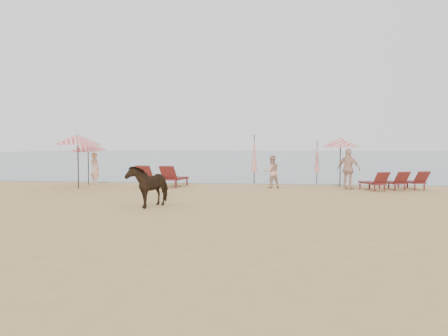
{
  "coord_description": "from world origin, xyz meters",
  "views": [
    {
      "loc": [
        2.33,
        -12.7,
        2.04
      ],
      "look_at": [
        0.0,
        5.0,
        1.1
      ],
      "focal_mm": 35.0,
      "sensor_mm": 36.0,
      "label": 1
    }
  ],
  "objects_px": {
    "umbrella_open_left_a": "(78,140)",
    "umbrella_open_left_b": "(88,146)",
    "umbrella_closed_left": "(254,154)",
    "lounger_cluster_right": "(395,181)",
    "beachgoer_right_a": "(272,172)",
    "umbrella_closed_right": "(317,157)",
    "beachgoer_right_b": "(349,169)",
    "cow": "(149,186)",
    "umbrella_open_right": "(340,143)",
    "beachgoer_left": "(95,169)",
    "lounger_cluster_left": "(162,177)"
  },
  "relations": [
    {
      "from": "umbrella_open_left_a",
      "to": "umbrella_open_left_b",
      "type": "height_order",
      "value": "umbrella_open_left_a"
    },
    {
      "from": "umbrella_open_left_b",
      "to": "umbrella_closed_left",
      "type": "height_order",
      "value": "umbrella_closed_left"
    },
    {
      "from": "lounger_cluster_right",
      "to": "beachgoer_right_a",
      "type": "height_order",
      "value": "beachgoer_right_a"
    },
    {
      "from": "umbrella_closed_right",
      "to": "umbrella_open_left_a",
      "type": "bearing_deg",
      "value": -158.38
    },
    {
      "from": "lounger_cluster_right",
      "to": "umbrella_open_left_b",
      "type": "bearing_deg",
      "value": 154.86
    },
    {
      "from": "lounger_cluster_right",
      "to": "umbrella_open_left_a",
      "type": "relative_size",
      "value": 1.21
    },
    {
      "from": "beachgoer_right_b",
      "to": "beachgoer_right_a",
      "type": "bearing_deg",
      "value": 29.79
    },
    {
      "from": "umbrella_open_left_a",
      "to": "cow",
      "type": "height_order",
      "value": "umbrella_open_left_a"
    },
    {
      "from": "umbrella_open_right",
      "to": "umbrella_closed_left",
      "type": "relative_size",
      "value": 0.93
    },
    {
      "from": "lounger_cluster_right",
      "to": "beachgoer_left",
      "type": "height_order",
      "value": "beachgoer_left"
    },
    {
      "from": "cow",
      "to": "beachgoer_right_a",
      "type": "height_order",
      "value": "beachgoer_right_a"
    },
    {
      "from": "lounger_cluster_left",
      "to": "beachgoer_right_a",
      "type": "height_order",
      "value": "beachgoer_right_a"
    },
    {
      "from": "beachgoer_right_b",
      "to": "cow",
      "type": "bearing_deg",
      "value": 74.02
    },
    {
      "from": "lounger_cluster_right",
      "to": "beachgoer_right_b",
      "type": "bearing_deg",
      "value": 157.66
    },
    {
      "from": "beachgoer_right_b",
      "to": "lounger_cluster_right",
      "type": "bearing_deg",
      "value": -147.8
    },
    {
      "from": "cow",
      "to": "lounger_cluster_left",
      "type": "bearing_deg",
      "value": 121.11
    },
    {
      "from": "umbrella_closed_left",
      "to": "cow",
      "type": "height_order",
      "value": "umbrella_closed_left"
    },
    {
      "from": "umbrella_open_left_b",
      "to": "beachgoer_right_a",
      "type": "xyz_separation_m",
      "value": [
        9.44,
        -0.64,
        -1.22
      ]
    },
    {
      "from": "umbrella_open_right",
      "to": "beachgoer_left",
      "type": "bearing_deg",
      "value": 164.67
    },
    {
      "from": "umbrella_open_left_b",
      "to": "umbrella_closed_left",
      "type": "xyz_separation_m",
      "value": [
        8.46,
        1.68,
        -0.4
      ]
    },
    {
      "from": "lounger_cluster_left",
      "to": "umbrella_open_right",
      "type": "relative_size",
      "value": 0.96
    },
    {
      "from": "umbrella_closed_right",
      "to": "cow",
      "type": "height_order",
      "value": "umbrella_closed_right"
    },
    {
      "from": "umbrella_open_left_a",
      "to": "lounger_cluster_right",
      "type": "bearing_deg",
      "value": 17.87
    },
    {
      "from": "umbrella_open_left_b",
      "to": "umbrella_open_right",
      "type": "height_order",
      "value": "umbrella_open_right"
    },
    {
      "from": "lounger_cluster_right",
      "to": "beachgoer_left",
      "type": "relative_size",
      "value": 1.85
    },
    {
      "from": "cow",
      "to": "umbrella_open_left_a",
      "type": "bearing_deg",
      "value": 152.54
    },
    {
      "from": "lounger_cluster_left",
      "to": "beachgoer_right_b",
      "type": "relative_size",
      "value": 1.23
    },
    {
      "from": "beachgoer_left",
      "to": "beachgoer_right_a",
      "type": "bearing_deg",
      "value": -149.51
    },
    {
      "from": "beachgoer_right_b",
      "to": "umbrella_open_left_b",
      "type": "bearing_deg",
      "value": 28.96
    },
    {
      "from": "lounger_cluster_left",
      "to": "beachgoer_right_b",
      "type": "height_order",
      "value": "beachgoer_right_b"
    },
    {
      "from": "umbrella_open_left_b",
      "to": "beachgoer_left",
      "type": "height_order",
      "value": "umbrella_open_left_b"
    },
    {
      "from": "cow",
      "to": "beachgoer_right_a",
      "type": "distance_m",
      "value": 7.8
    },
    {
      "from": "lounger_cluster_right",
      "to": "umbrella_open_left_b",
      "type": "distance_m",
      "value": 15.11
    },
    {
      "from": "umbrella_open_right",
      "to": "umbrella_open_left_a",
      "type": "bearing_deg",
      "value": 173.75
    },
    {
      "from": "lounger_cluster_right",
      "to": "umbrella_closed_left",
      "type": "xyz_separation_m",
      "value": [
        -6.54,
        2.49,
        1.18
      ]
    },
    {
      "from": "umbrella_open_left_a",
      "to": "umbrella_closed_left",
      "type": "xyz_separation_m",
      "value": [
        8.03,
        3.7,
        -0.69
      ]
    },
    {
      "from": "beachgoer_left",
      "to": "beachgoer_right_a",
      "type": "relative_size",
      "value": 1.07
    },
    {
      "from": "umbrella_open_right",
      "to": "lounger_cluster_left",
      "type": "bearing_deg",
      "value": 169.86
    },
    {
      "from": "umbrella_open_right",
      "to": "umbrella_open_left_b",
      "type": "bearing_deg",
      "value": 164.43
    },
    {
      "from": "umbrella_closed_left",
      "to": "umbrella_closed_right",
      "type": "xyz_separation_m",
      "value": [
        3.32,
        0.8,
        -0.19
      ]
    },
    {
      "from": "beachgoer_left",
      "to": "lounger_cluster_right",
      "type": "bearing_deg",
      "value": -148.76
    },
    {
      "from": "umbrella_open_left_a",
      "to": "beachgoer_left",
      "type": "distance_m",
      "value": 2.47
    },
    {
      "from": "umbrella_open_right",
      "to": "umbrella_closed_right",
      "type": "relative_size",
      "value": 1.05
    },
    {
      "from": "umbrella_open_left_b",
      "to": "beachgoer_left",
      "type": "xyz_separation_m",
      "value": [
        0.38,
        -0.03,
        -1.17
      ]
    },
    {
      "from": "lounger_cluster_right",
      "to": "beachgoer_right_b",
      "type": "distance_m",
      "value": 2.11
    },
    {
      "from": "cow",
      "to": "umbrella_closed_right",
      "type": "bearing_deg",
      "value": 76.57
    },
    {
      "from": "umbrella_open_right",
      "to": "beachgoer_right_b",
      "type": "bearing_deg",
      "value": -101.03
    },
    {
      "from": "lounger_cluster_left",
      "to": "lounger_cluster_right",
      "type": "height_order",
      "value": "lounger_cluster_left"
    },
    {
      "from": "umbrella_closed_left",
      "to": "beachgoer_left",
      "type": "bearing_deg",
      "value": -168.07
    },
    {
      "from": "umbrella_open_left_b",
      "to": "umbrella_open_right",
      "type": "bearing_deg",
      "value": 7.78
    }
  ]
}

